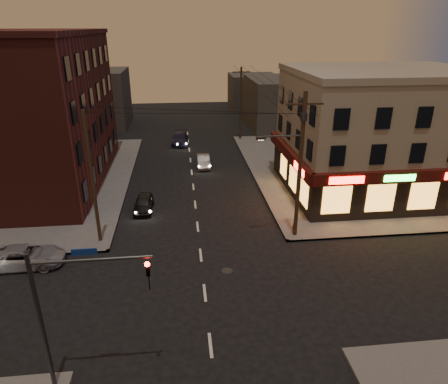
{
  "coord_description": "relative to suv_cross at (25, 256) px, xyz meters",
  "views": [
    {
      "loc": [
        -0.97,
        -18.47,
        13.88
      ],
      "look_at": [
        1.85,
        6.86,
        3.2
      ],
      "focal_mm": 32.0,
      "sensor_mm": 36.0,
      "label": 1
    }
  ],
  "objects": [
    {
      "name": "ground",
      "position": [
        10.87,
        -4.0,
        -0.66
      ],
      "size": [
        120.0,
        120.0,
        0.0
      ],
      "primitive_type": "plane",
      "color": "black",
      "rests_on": "ground"
    },
    {
      "name": "utility_pole_west",
      "position": [
        4.07,
        2.5,
        3.99
      ],
      "size": [
        0.24,
        0.24,
        9.0
      ],
      "primitive_type": "cylinder",
      "color": "#382619",
      "rests_on": "sidewalk_nw"
    },
    {
      "name": "utility_pole_far",
      "position": [
        17.67,
        28.0,
        3.99
      ],
      "size": [
        0.26,
        0.26,
        9.0
      ],
      "primitive_type": "cylinder",
      "color": "#382619",
      "rests_on": "sidewalk_ne"
    },
    {
      "name": "sedan_far",
      "position": [
        9.81,
        26.67,
        0.03
      ],
      "size": [
        2.29,
        4.84,
        1.36
      ],
      "primitive_type": "imported",
      "rotation": [
        0.0,
        0.0,
        -0.08
      ],
      "color": "#191A32",
      "rests_on": "ground"
    },
    {
      "name": "bg_building_nw",
      "position": [
        -2.13,
        38.0,
        3.34
      ],
      "size": [
        9.0,
        10.0,
        8.0
      ],
      "primitive_type": "cube",
      "color": "#3F3D3A",
      "rests_on": "ground"
    },
    {
      "name": "sidewalk_ne",
      "position": [
        28.87,
        15.0,
        -0.58
      ],
      "size": [
        24.0,
        28.0,
        0.15
      ],
      "primitive_type": "cube",
      "color": "#514F4C",
      "rests_on": "ground"
    },
    {
      "name": "sidewalk_nw",
      "position": [
        -7.13,
        15.0,
        -0.58
      ],
      "size": [
        24.0,
        28.0,
        0.15
      ],
      "primitive_type": "cube",
      "color": "#514F4C",
      "rests_on": "ground"
    },
    {
      "name": "sedan_near",
      "position": [
        6.69,
        7.39,
        -0.05
      ],
      "size": [
        1.59,
        3.63,
        1.21
      ],
      "primitive_type": "imported",
      "rotation": [
        0.0,
        0.0,
        -0.04
      ],
      "color": "black",
      "rests_on": "ground"
    },
    {
      "name": "utility_pole_main",
      "position": [
        17.56,
        1.8,
        5.11
      ],
      "size": [
        4.2,
        0.44,
        10.0
      ],
      "color": "#382619",
      "rests_on": "sidewalk_ne"
    },
    {
      "name": "traffic_signal",
      "position": [
        5.31,
        -9.6,
        3.5
      ],
      "size": [
        4.49,
        0.32,
        6.47
      ],
      "color": "#333538",
      "rests_on": "ground"
    },
    {
      "name": "pizza_building",
      "position": [
        26.8,
        9.43,
        4.69
      ],
      "size": [
        15.85,
        12.85,
        10.5
      ],
      "color": "gray",
      "rests_on": "sidewalk_ne"
    },
    {
      "name": "sedan_mid",
      "position": [
        12.18,
        17.67,
        -0.04
      ],
      "size": [
        1.31,
        3.71,
        1.22
      ],
      "primitive_type": "imported",
      "rotation": [
        0.0,
        0.0,
        0.01
      ],
      "color": "#65625F",
      "rests_on": "ground"
    },
    {
      "name": "suv_cross",
      "position": [
        0.0,
        0.0,
        0.0
      ],
      "size": [
        4.72,
        2.19,
        1.31
      ],
      "primitive_type": "imported",
      "rotation": [
        0.0,
        0.0,
        1.57
      ],
      "color": "#9A9BA2",
      "rests_on": "ground"
    },
    {
      "name": "bg_building_ne_a",
      "position": [
        24.87,
        34.0,
        2.84
      ],
      "size": [
        10.0,
        12.0,
        7.0
      ],
      "primitive_type": "cube",
      "color": "#3F3D3A",
      "rests_on": "ground"
    },
    {
      "name": "brick_apartment",
      "position": [
        -3.63,
        15.0,
        5.99
      ],
      "size": [
        12.0,
        20.0,
        13.0
      ],
      "primitive_type": "cube",
      "color": "#4D1B18",
      "rests_on": "sidewalk_nw"
    },
    {
      "name": "fire_hydrant",
      "position": [
        17.67,
        2.0,
        -0.07
      ],
      "size": [
        0.35,
        0.35,
        0.8
      ],
      "rotation": [
        0.0,
        0.0,
        0.12
      ],
      "color": "maroon",
      "rests_on": "sidewalk_ne"
    },
    {
      "name": "bg_building_ne_b",
      "position": [
        22.87,
        48.0,
        2.34
      ],
      "size": [
        8.0,
        8.0,
        6.0
      ],
      "primitive_type": "cube",
      "color": "#3F3D3A",
      "rests_on": "ground"
    }
  ]
}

